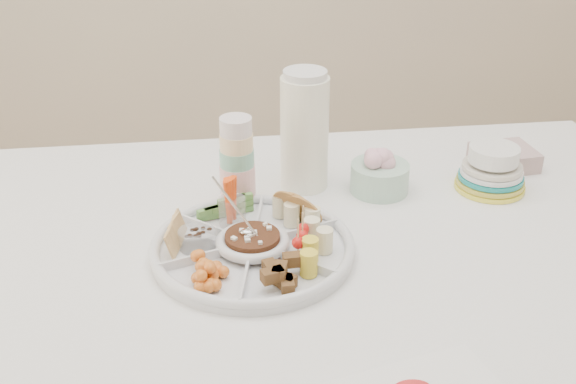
{
  "coord_description": "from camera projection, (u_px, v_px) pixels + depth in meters",
  "views": [
    {
      "loc": [
        -0.24,
        -1.21,
        1.5
      ],
      "look_at": [
        -0.08,
        0.05,
        0.84
      ],
      "focal_mm": 45.0,
      "sensor_mm": 36.0,
      "label": 1
    }
  ],
  "objects": [
    {
      "name": "flower_bowl",
      "position": [
        380.0,
        171.0,
        1.58
      ],
      "size": [
        0.14,
        0.14,
        0.1
      ],
      "primitive_type": "cylinder",
      "rotation": [
        0.0,
        0.0,
        0.11
      ],
      "color": "silver",
      "rests_on": "dining_table"
    },
    {
      "name": "cup_stack",
      "position": [
        237.0,
        163.0,
        1.49
      ],
      "size": [
        0.08,
        0.08,
        0.21
      ],
      "primitive_type": "cylinder",
      "rotation": [
        0.0,
        0.0,
        -0.12
      ],
      "color": "beige",
      "rests_on": "dining_table"
    },
    {
      "name": "bean_dip",
      "position": [
        252.0,
        242.0,
        1.35
      ],
      "size": [
        0.13,
        0.13,
        0.04
      ],
      "primitive_type": "cylinder",
      "rotation": [
        0.0,
        0.0,
        0.33
      ],
      "color": "black",
      "rests_on": "party_tray"
    },
    {
      "name": "carrot_cucumber",
      "position": [
        226.0,
        196.0,
        1.44
      ],
      "size": [
        0.13,
        0.13,
        0.1
      ],
      "primitive_type": null,
      "rotation": [
        0.0,
        0.0,
        0.33
      ],
      "color": "#FF4C11",
      "rests_on": "party_tray"
    },
    {
      "name": "thermos",
      "position": [
        304.0,
        129.0,
        1.56
      ],
      "size": [
        0.12,
        0.12,
        0.27
      ],
      "primitive_type": "cylinder",
      "rotation": [
        0.0,
        0.0,
        -0.17
      ],
      "color": "white",
      "rests_on": "dining_table"
    },
    {
      "name": "pita_raisins",
      "position": [
        184.0,
        233.0,
        1.35
      ],
      "size": [
        0.12,
        0.12,
        0.05
      ],
      "primitive_type": null,
      "rotation": [
        0.0,
        0.0,
        0.33
      ],
      "color": "tan",
      "rests_on": "party_tray"
    },
    {
      "name": "dining_table",
      "position": [
        326.0,
        380.0,
        1.61
      ],
      "size": [
        1.52,
        1.02,
        0.76
      ],
      "primitive_type": "cube",
      "color": "white",
      "rests_on": "floor"
    },
    {
      "name": "tortillas",
      "position": [
        291.0,
        207.0,
        1.44
      ],
      "size": [
        0.13,
        0.13,
        0.06
      ],
      "primitive_type": null,
      "rotation": [
        0.0,
        0.0,
        0.33
      ],
      "color": "#9C633E",
      "rests_on": "party_tray"
    },
    {
      "name": "plate_stack",
      "position": [
        492.0,
        168.0,
        1.59
      ],
      "size": [
        0.18,
        0.18,
        0.1
      ],
      "primitive_type": "cylinder",
      "rotation": [
        0.0,
        0.0,
        0.14
      ],
      "color": "yellow",
      "rests_on": "dining_table"
    },
    {
      "name": "banana_tomato",
      "position": [
        322.0,
        231.0,
        1.33
      ],
      "size": [
        0.13,
        0.13,
        0.08
      ],
      "primitive_type": null,
      "rotation": [
        0.0,
        0.0,
        0.33
      ],
      "color": "#DED25A",
      "rests_on": "party_tray"
    },
    {
      "name": "cherries",
      "position": [
        208.0,
        271.0,
        1.25
      ],
      "size": [
        0.13,
        0.13,
        0.04
      ],
      "primitive_type": null,
      "rotation": [
        0.0,
        0.0,
        0.33
      ],
      "color": "#F19E3E",
      "rests_on": "party_tray"
    },
    {
      "name": "granola_chunks",
      "position": [
        282.0,
        274.0,
        1.25
      ],
      "size": [
        0.13,
        0.13,
        0.05
      ],
      "primitive_type": null,
      "rotation": [
        0.0,
        0.0,
        0.33
      ],
      "color": "brown",
      "rests_on": "party_tray"
    },
    {
      "name": "napkin_stack",
      "position": [
        504.0,
        158.0,
        1.7
      ],
      "size": [
        0.15,
        0.13,
        0.05
      ],
      "primitive_type": "cube",
      "rotation": [
        0.0,
        0.0,
        0.1
      ],
      "color": "#B99998",
      "rests_on": "dining_table"
    },
    {
      "name": "party_tray",
      "position": [
        253.0,
        245.0,
        1.36
      ],
      "size": [
        0.48,
        0.48,
        0.04
      ],
      "primitive_type": "cylinder",
      "rotation": [
        0.0,
        0.0,
        0.33
      ],
      "color": "silver",
      "rests_on": "dining_table"
    }
  ]
}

